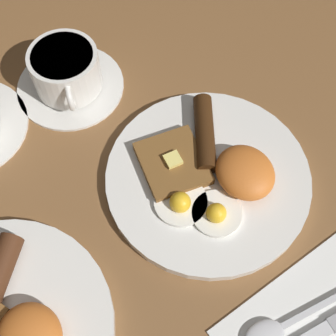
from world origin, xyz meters
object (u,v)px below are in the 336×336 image
breakfast_plate_near (210,176)px  teacup_near (67,74)px  knife (331,326)px  spoon (278,329)px

breakfast_plate_near → teacup_near: (0.24, 0.08, 0.02)m
breakfast_plate_near → knife: breakfast_plate_near is taller
teacup_near → knife: (-0.46, -0.09, -0.02)m
knife → breakfast_plate_near: bearing=-82.6°
breakfast_plate_near → spoon: 0.20m
knife → spoon: 0.06m
knife → spoon: size_ratio=1.05×
breakfast_plate_near → spoon: bearing=167.5°
breakfast_plate_near → knife: (-0.23, -0.01, -0.01)m
knife → spoon: spoon is taller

